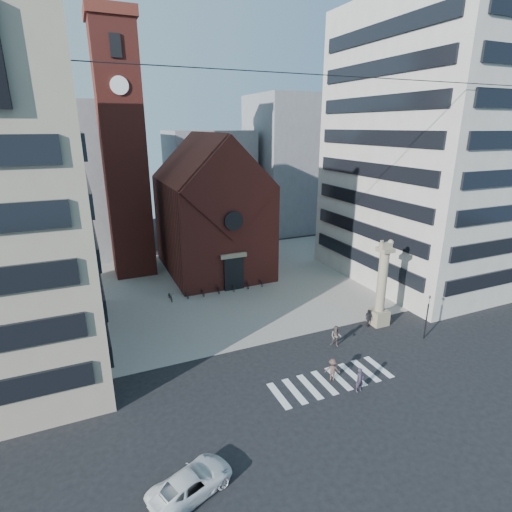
{
  "coord_description": "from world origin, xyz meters",
  "views": [
    {
      "loc": [
        -15.34,
        -24.73,
        18.7
      ],
      "look_at": [
        -1.01,
        8.0,
        7.03
      ],
      "focal_mm": 28.0,
      "sensor_mm": 36.0,
      "label": 1
    }
  ],
  "objects_px": {
    "white_car": "(191,483)",
    "pedestrian_0": "(360,380)",
    "traffic_light": "(427,316)",
    "pedestrian_2": "(368,318)",
    "lion_column": "(381,292)",
    "pedestrian_1": "(336,336)",
    "scooter_0": "(170,296)"
  },
  "relations": [
    {
      "from": "pedestrian_1",
      "to": "scooter_0",
      "type": "bearing_deg",
      "value": 171.45
    },
    {
      "from": "traffic_light",
      "to": "pedestrian_2",
      "type": "height_order",
      "value": "traffic_light"
    },
    {
      "from": "pedestrian_2",
      "to": "scooter_0",
      "type": "xyz_separation_m",
      "value": [
        -16.41,
        13.79,
        -0.37
      ]
    },
    {
      "from": "pedestrian_1",
      "to": "pedestrian_0",
      "type": "bearing_deg",
      "value": -63.32
    },
    {
      "from": "lion_column",
      "to": "white_car",
      "type": "xyz_separation_m",
      "value": [
        -21.93,
        -11.34,
        -2.8
      ]
    },
    {
      "from": "traffic_light",
      "to": "pedestrian_2",
      "type": "relative_size",
      "value": 2.4
    },
    {
      "from": "traffic_light",
      "to": "white_car",
      "type": "xyz_separation_m",
      "value": [
        -23.92,
        -7.34,
        -1.63
      ]
    },
    {
      "from": "pedestrian_1",
      "to": "pedestrian_2",
      "type": "relative_size",
      "value": 1.1
    },
    {
      "from": "lion_column",
      "to": "pedestrian_1",
      "type": "distance_m",
      "value": 7.01
    },
    {
      "from": "lion_column",
      "to": "scooter_0",
      "type": "xyz_separation_m",
      "value": [
        -17.67,
        13.79,
        -2.94
      ]
    },
    {
      "from": "pedestrian_0",
      "to": "scooter_0",
      "type": "bearing_deg",
      "value": 109.1
    },
    {
      "from": "traffic_light",
      "to": "lion_column",
      "type": "bearing_deg",
      "value": 116.46
    },
    {
      "from": "lion_column",
      "to": "pedestrian_1",
      "type": "bearing_deg",
      "value": -163.44
    },
    {
      "from": "pedestrian_1",
      "to": "lion_column",
      "type": "bearing_deg",
      "value": 62.02
    },
    {
      "from": "pedestrian_1",
      "to": "scooter_0",
      "type": "xyz_separation_m",
      "value": [
        -11.38,
        15.66,
        -0.47
      ]
    },
    {
      "from": "traffic_light",
      "to": "scooter_0",
      "type": "relative_size",
      "value": 2.39
    },
    {
      "from": "white_car",
      "to": "pedestrian_0",
      "type": "xyz_separation_m",
      "value": [
        13.59,
        3.45,
        0.3
      ]
    },
    {
      "from": "traffic_light",
      "to": "pedestrian_2",
      "type": "distance_m",
      "value": 5.34
    },
    {
      "from": "scooter_0",
      "to": "white_car",
      "type": "bearing_deg",
      "value": -100.99
    },
    {
      "from": "white_car",
      "to": "pedestrian_1",
      "type": "relative_size",
      "value": 2.39
    },
    {
      "from": "traffic_light",
      "to": "pedestrian_1",
      "type": "distance_m",
      "value": 8.65
    },
    {
      "from": "lion_column",
      "to": "traffic_light",
      "type": "relative_size",
      "value": 2.02
    },
    {
      "from": "pedestrian_2",
      "to": "pedestrian_0",
      "type": "bearing_deg",
      "value": 154.16
    },
    {
      "from": "traffic_light",
      "to": "pedestrian_1",
      "type": "xyz_separation_m",
      "value": [
        -8.28,
        2.13,
        -1.3
      ]
    },
    {
      "from": "pedestrian_1",
      "to": "scooter_0",
      "type": "relative_size",
      "value": 1.1
    },
    {
      "from": "white_car",
      "to": "pedestrian_2",
      "type": "height_order",
      "value": "pedestrian_2"
    },
    {
      "from": "white_car",
      "to": "scooter_0",
      "type": "xyz_separation_m",
      "value": [
        4.26,
        25.14,
        -0.14
      ]
    },
    {
      "from": "pedestrian_0",
      "to": "lion_column",
      "type": "bearing_deg",
      "value": 39.27
    },
    {
      "from": "white_car",
      "to": "pedestrian_0",
      "type": "relative_size",
      "value": 2.48
    },
    {
      "from": "lion_column",
      "to": "pedestrian_2",
      "type": "height_order",
      "value": "lion_column"
    },
    {
      "from": "scooter_0",
      "to": "pedestrian_0",
      "type": "bearing_deg",
      "value": -68.09
    },
    {
      "from": "traffic_light",
      "to": "white_car",
      "type": "distance_m",
      "value": 25.08
    }
  ]
}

